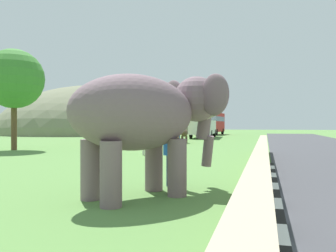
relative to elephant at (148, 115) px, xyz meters
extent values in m
cube|color=white|center=(-2.88, -2.78, -1.74)|extent=(0.90, 0.20, 0.24)
cube|color=black|center=(-1.98, -2.78, -1.74)|extent=(0.90, 0.20, 0.24)
cube|color=white|center=(-1.08, -2.78, -1.74)|extent=(0.90, 0.20, 0.24)
cube|color=black|center=(-0.18, -2.78, -1.74)|extent=(0.90, 0.20, 0.24)
cube|color=white|center=(0.72, -2.78, -1.74)|extent=(0.90, 0.20, 0.24)
cube|color=black|center=(1.62, -2.78, -1.74)|extent=(0.90, 0.20, 0.24)
cube|color=white|center=(2.52, -2.78, -1.74)|extent=(0.90, 0.20, 0.24)
cube|color=black|center=(3.42, -2.78, -1.74)|extent=(0.90, 0.20, 0.24)
cube|color=white|center=(4.32, -2.78, -1.74)|extent=(0.90, 0.20, 0.24)
cube|color=black|center=(5.22, -2.78, -1.74)|extent=(0.90, 0.20, 0.24)
cube|color=tan|center=(-0.08, -2.48, -1.36)|extent=(28.00, 0.36, 1.00)
cylinder|color=slate|center=(0.66, 0.08, -1.21)|extent=(0.44, 0.44, 1.31)
cylinder|color=slate|center=(0.13, -0.65, -1.21)|extent=(0.44, 0.44, 1.31)
cylinder|color=slate|center=(-0.72, 1.08, -1.21)|extent=(0.44, 0.44, 1.31)
cylinder|color=slate|center=(-1.25, 0.35, -1.21)|extent=(0.44, 0.44, 1.31)
ellipsoid|color=slate|center=(-0.30, 0.22, 0.04)|extent=(3.45, 3.12, 1.70)
sphere|color=slate|center=(1.22, -0.88, 0.43)|extent=(1.16, 1.16, 1.16)
ellipsoid|color=#D84C8C|center=(1.45, -1.05, 0.58)|extent=(0.67, 0.73, 0.44)
ellipsoid|color=slate|center=(1.56, -0.17, 0.48)|extent=(0.72, 0.87, 1.00)
ellipsoid|color=slate|center=(0.64, -1.43, 0.48)|extent=(0.72, 0.87, 1.00)
cylinder|color=slate|center=(1.45, -1.05, -0.12)|extent=(0.57, 0.61, 1.00)
cylinder|color=slate|center=(1.54, -1.12, -0.92)|extent=(0.43, 0.45, 0.83)
cone|color=beige|center=(1.57, -0.79, -0.02)|extent=(0.45, 0.54, 0.22)
cone|color=beige|center=(1.24, -1.25, -0.02)|extent=(0.45, 0.54, 0.22)
cylinder|color=navy|center=(1.32, -0.13, -1.45)|extent=(0.15, 0.15, 0.82)
cylinder|color=navy|center=(1.21, -0.30, -1.45)|extent=(0.15, 0.15, 0.82)
cube|color=#1E59B2|center=(1.27, -0.21, -0.75)|extent=(0.42, 0.47, 0.58)
cylinder|color=#9E7251|center=(1.41, 0.00, -0.78)|extent=(0.16, 0.18, 0.53)
cylinder|color=#9E7251|center=(1.12, -0.43, -0.78)|extent=(0.16, 0.18, 0.53)
sphere|color=#9E7251|center=(1.27, -0.21, -0.32)|extent=(0.23, 0.23, 0.23)
cube|color=orange|center=(23.19, 8.86, 0.14)|extent=(9.29, 2.77, 3.00)
cube|color=#3F5160|center=(23.19, 8.86, 0.68)|extent=(8.55, 2.79, 0.76)
cylinder|color=black|center=(26.17, 9.92, -1.36)|extent=(1.01, 0.33, 1.00)
cylinder|color=black|center=(26.10, 7.62, -1.36)|extent=(1.01, 0.33, 1.00)
cylinder|color=black|center=(20.27, 10.09, -1.36)|extent=(1.01, 0.33, 1.00)
cylinder|color=black|center=(20.20, 7.79, -1.36)|extent=(1.01, 0.33, 1.00)
cube|color=silver|center=(35.29, 4.86, 0.14)|extent=(10.04, 3.23, 3.00)
cube|color=#3F5160|center=(35.29, 4.86, 0.68)|extent=(9.25, 3.21, 0.76)
cylinder|color=black|center=(38.36, 6.24, -1.36)|extent=(1.02, 0.37, 1.00)
cylinder|color=black|center=(38.53, 3.95, -1.36)|extent=(1.02, 0.37, 1.00)
cylinder|color=black|center=(32.06, 5.77, -1.36)|extent=(1.02, 0.37, 1.00)
cylinder|color=black|center=(32.23, 3.48, -1.36)|extent=(1.02, 0.37, 1.00)
cube|color=#B21E1E|center=(47.88, 5.60, 0.14)|extent=(8.27, 3.00, 3.00)
cube|color=#3F5160|center=(47.88, 5.60, 0.68)|extent=(7.62, 3.00, 0.76)
cylinder|color=black|center=(50.54, 6.59, -1.36)|extent=(1.02, 0.36, 1.00)
cylinder|color=black|center=(50.40, 4.29, -1.36)|extent=(1.02, 0.36, 1.00)
cylinder|color=black|center=(45.35, 6.91, -1.36)|extent=(1.02, 0.36, 1.00)
cylinder|color=black|center=(45.21, 4.61, -1.36)|extent=(1.02, 0.36, 1.00)
cylinder|color=beige|center=(9.42, 2.83, -1.54)|extent=(0.12, 0.12, 0.65)
cylinder|color=beige|center=(9.20, 3.12, -1.54)|extent=(0.12, 0.12, 0.65)
cylinder|color=beige|center=(10.13, 3.39, -1.54)|extent=(0.12, 0.12, 0.65)
cylinder|color=beige|center=(9.91, 3.67, -1.54)|extent=(0.12, 0.12, 0.65)
ellipsoid|color=beige|center=(9.67, 3.25, -0.96)|extent=(1.55, 1.39, 0.66)
ellipsoid|color=beige|center=(8.93, 2.68, -0.86)|extent=(0.48, 0.45, 0.32)
cylinder|color=tan|center=(15.28, 5.91, -1.54)|extent=(0.12, 0.12, 0.65)
cylinder|color=tan|center=(15.54, 6.15, -1.54)|extent=(0.12, 0.12, 0.65)
cylinder|color=tan|center=(15.90, 5.25, -1.54)|extent=(0.12, 0.12, 0.65)
cylinder|color=tan|center=(16.16, 5.50, -1.54)|extent=(0.12, 0.12, 0.65)
ellipsoid|color=tan|center=(15.72, 5.70, -0.96)|extent=(1.47, 1.50, 0.66)
ellipsoid|color=tan|center=(15.08, 6.38, -0.86)|extent=(0.46, 0.47, 0.32)
cylinder|color=#473323|center=(21.83, 4.05, -1.54)|extent=(0.12, 0.12, 0.65)
cylinder|color=#473323|center=(21.78, 4.41, -1.54)|extent=(0.12, 0.12, 0.65)
cylinder|color=#473323|center=(22.72, 4.17, -1.54)|extent=(0.12, 0.12, 0.65)
cylinder|color=#473323|center=(22.67, 4.53, -1.54)|extent=(0.12, 0.12, 0.65)
ellipsoid|color=#473323|center=(22.25, 4.29, -0.96)|extent=(1.57, 0.80, 0.66)
ellipsoid|color=#473323|center=(21.33, 4.16, -0.86)|extent=(0.43, 0.31, 0.32)
cylinder|color=brown|center=(11.31, 13.02, -0.09)|extent=(0.36, 0.36, 3.53)
sphere|color=#3B7E2F|center=(11.31, 13.02, 2.72)|extent=(3.82, 3.82, 3.82)
ellipsoid|color=#707458|center=(52.92, 27.53, -1.86)|extent=(42.27, 33.82, 17.75)
camera|label=1|loc=(-7.54, -2.59, -0.23)|focal=37.19mm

